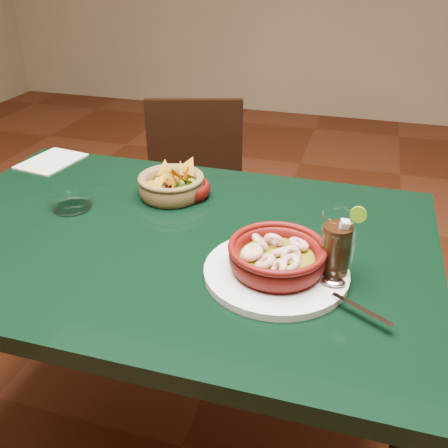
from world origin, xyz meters
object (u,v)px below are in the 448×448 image
(shrimp_plate, at_px, (277,261))
(cola_drink, at_px, (336,248))
(dining_table, at_px, (171,270))
(dining_chair, at_px, (195,204))
(chip_basket, at_px, (172,185))

(shrimp_plate, xyz_separation_m, cola_drink, (0.11, 0.02, 0.04))
(dining_table, distance_m, shrimp_plate, 0.31)
(dining_chair, distance_m, shrimp_plate, 0.97)
(dining_table, relative_size, chip_basket, 5.85)
(dining_chair, relative_size, cola_drink, 5.07)
(dining_table, bearing_deg, chip_basket, 108.95)
(dining_chair, xyz_separation_m, chip_basket, (0.12, -0.51, 0.32))
(cola_drink, bearing_deg, dining_table, 169.99)
(shrimp_plate, height_order, chip_basket, chip_basket)
(chip_basket, bearing_deg, cola_drink, -29.87)
(chip_basket, distance_m, cola_drink, 0.51)
(dining_table, distance_m, cola_drink, 0.42)
(dining_table, height_order, cola_drink, cola_drink)
(chip_basket, relative_size, cola_drink, 1.25)
(dining_chair, distance_m, chip_basket, 0.62)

